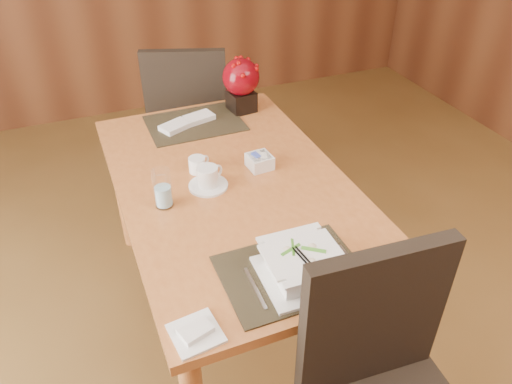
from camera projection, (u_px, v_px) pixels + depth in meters
name	position (u px, v px, depth m)	size (l,w,h in m)	color
dining_table	(234.00, 202.00, 2.07)	(0.90, 1.50, 0.75)	#C36F36
placemat_near	(292.00, 272.00, 1.60)	(0.45, 0.33, 0.01)	black
placemat_far	(195.00, 123.00, 2.43)	(0.45, 0.33, 0.01)	black
soup_setting	(302.00, 265.00, 1.55)	(0.26, 0.26, 0.10)	white
coffee_cup	(208.00, 179.00, 1.97)	(0.16, 0.16, 0.09)	white
water_glass	(163.00, 188.00, 1.85)	(0.07, 0.07, 0.16)	white
creamer_jug	(197.00, 165.00, 2.06)	(0.09, 0.09, 0.07)	white
sugar_caddy	(260.00, 161.00, 2.09)	(0.10, 0.10, 0.06)	white
berry_decor	(241.00, 82.00, 2.46)	(0.18, 0.18, 0.27)	black
napkins_far	(189.00, 121.00, 2.41)	(0.28, 0.10, 0.02)	white
bread_plate	(196.00, 333.00, 1.40)	(0.13, 0.13, 0.01)	white
far_chair	(189.00, 116.00, 2.91)	(0.59, 0.59, 1.00)	black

